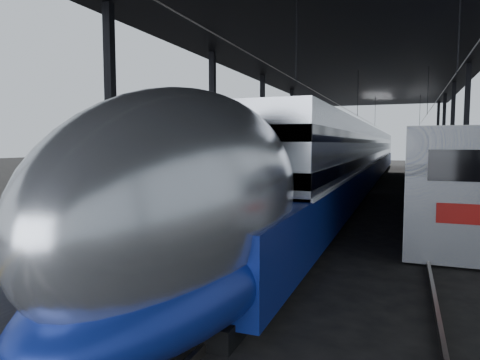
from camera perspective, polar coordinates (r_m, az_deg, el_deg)
The scene contains 7 objects.
ground at distance 11.68m, azimuth -8.76°, elevation -11.72°, with size 160.00×160.00×0.00m, color black.
platform at distance 31.18m, azimuth 4.10°, elevation -0.31°, with size 6.00×80.00×1.00m, color #4C4C4F.
yellow_strip at distance 30.43m, azimuth 9.15°, elevation 0.46°, with size 0.30×80.00×0.01m, color gold.
rails at distance 29.88m, azimuth 18.93°, elevation -1.61°, with size 6.52×80.00×0.16m.
canopy at distance 30.46m, azimuth 14.34°, elevation 15.70°, with size 18.00×75.00×9.47m.
tgv_train at distance 34.89m, azimuth 15.25°, elevation 2.70°, with size 3.12×65.20×4.47m.
second_train at distance 39.69m, azimuth 23.21°, elevation 2.48°, with size 2.76×56.05×3.80m.
Camera 1 is at (5.62, -9.68, 3.33)m, focal length 32.00 mm.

